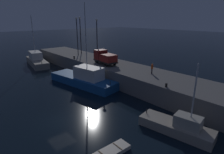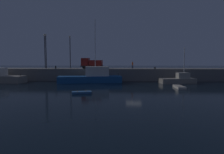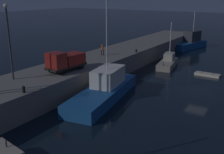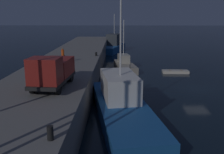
{
  "view_description": "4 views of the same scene",
  "coord_description": "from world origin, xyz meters",
  "px_view_note": "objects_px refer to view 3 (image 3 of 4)",
  "views": [
    {
      "loc": [
        17.52,
        -7.68,
        10.8
      ],
      "look_at": [
        -3.76,
        10.78,
        1.98
      ],
      "focal_mm": 30.31,
      "sensor_mm": 36.0,
      "label": 1
    },
    {
      "loc": [
        -2.3,
        -31.43,
        4.44
      ],
      "look_at": [
        -3.92,
        8.81,
        1.13
      ],
      "focal_mm": 31.0,
      "sensor_mm": 36.0,
      "label": 2
    },
    {
      "loc": [
        -32.47,
        -8.18,
        11.52
      ],
      "look_at": [
        -3.6,
        10.35,
        1.09
      ],
      "focal_mm": 43.66,
      "sensor_mm": 36.0,
      "label": 3
    },
    {
      "loc": [
        -26.45,
        8.85,
        7.93
      ],
      "look_at": [
        -1.36,
        9.38,
        1.62
      ],
      "focal_mm": 40.17,
      "sensor_mm": 36.0,
      "label": 4
    }
  ],
  "objects_px": {
    "fishing_trawler_red": "(168,62)",
    "dinghy_orange_near": "(207,75)",
    "fishing_boat_blue": "(105,89)",
    "bollard_west": "(136,51)",
    "utility_truck": "(65,61)",
    "dockworker": "(102,49)",
    "lamp_post_central": "(9,37)",
    "bollard_central": "(24,89)",
    "fishing_boat_orange": "(190,42)"
  },
  "relations": [
    {
      "from": "fishing_boat_orange",
      "to": "bollard_central",
      "type": "height_order",
      "value": "fishing_boat_orange"
    },
    {
      "from": "fishing_trawler_red",
      "to": "dinghy_orange_near",
      "type": "height_order",
      "value": "fishing_trawler_red"
    },
    {
      "from": "fishing_boat_blue",
      "to": "bollard_west",
      "type": "bearing_deg",
      "value": 12.86
    },
    {
      "from": "fishing_trawler_red",
      "to": "lamp_post_central",
      "type": "height_order",
      "value": "lamp_post_central"
    },
    {
      "from": "bollard_west",
      "to": "dockworker",
      "type": "bearing_deg",
      "value": 145.32
    },
    {
      "from": "utility_truck",
      "to": "bollard_west",
      "type": "xyz_separation_m",
      "value": [
        14.4,
        -1.96,
        -1.01
      ]
    },
    {
      "from": "fishing_boat_orange",
      "to": "bollard_west",
      "type": "bearing_deg",
      "value": 175.5
    },
    {
      "from": "dinghy_orange_near",
      "to": "dockworker",
      "type": "relative_size",
      "value": 2.14
    },
    {
      "from": "dockworker",
      "to": "dinghy_orange_near",
      "type": "bearing_deg",
      "value": -64.14
    },
    {
      "from": "fishing_boat_blue",
      "to": "fishing_boat_orange",
      "type": "xyz_separation_m",
      "value": [
        35.86,
        1.34,
        0.16
      ]
    },
    {
      "from": "bollard_central",
      "to": "lamp_post_central",
      "type": "bearing_deg",
      "value": 62.75
    },
    {
      "from": "utility_truck",
      "to": "fishing_boat_orange",
      "type": "bearing_deg",
      "value": -5.79
    },
    {
      "from": "dinghy_orange_near",
      "to": "bollard_west",
      "type": "bearing_deg",
      "value": 100.99
    },
    {
      "from": "fishing_boat_orange",
      "to": "bollard_central",
      "type": "relative_size",
      "value": 16.13
    },
    {
      "from": "fishing_trawler_red",
      "to": "lamp_post_central",
      "type": "xyz_separation_m",
      "value": [
        -24.11,
        8.29,
        6.62
      ]
    },
    {
      "from": "bollard_west",
      "to": "fishing_boat_orange",
      "type": "bearing_deg",
      "value": -4.5
    },
    {
      "from": "fishing_boat_blue",
      "to": "fishing_boat_orange",
      "type": "height_order",
      "value": "fishing_boat_blue"
    },
    {
      "from": "fishing_boat_blue",
      "to": "fishing_boat_orange",
      "type": "distance_m",
      "value": 35.89
    },
    {
      "from": "fishing_boat_blue",
      "to": "dockworker",
      "type": "height_order",
      "value": "fishing_boat_blue"
    },
    {
      "from": "lamp_post_central",
      "to": "bollard_west",
      "type": "bearing_deg",
      "value": -12.54
    },
    {
      "from": "lamp_post_central",
      "to": "bollard_central",
      "type": "bearing_deg",
      "value": -117.25
    },
    {
      "from": "bollard_central",
      "to": "fishing_boat_blue",
      "type": "bearing_deg",
      "value": -20.28
    },
    {
      "from": "dockworker",
      "to": "fishing_boat_blue",
      "type": "bearing_deg",
      "value": -144.23
    },
    {
      "from": "dinghy_orange_near",
      "to": "bollard_central",
      "type": "distance_m",
      "value": 26.83
    },
    {
      "from": "utility_truck",
      "to": "bollard_west",
      "type": "bearing_deg",
      "value": -7.77
    },
    {
      "from": "bollard_central",
      "to": "dinghy_orange_near",
      "type": "bearing_deg",
      "value": -24.15
    },
    {
      "from": "fishing_trawler_red",
      "to": "dinghy_orange_near",
      "type": "xyz_separation_m",
      "value": [
        -2.0,
        -6.97,
        -0.54
      ]
    },
    {
      "from": "fishing_boat_blue",
      "to": "bollard_west",
      "type": "relative_size",
      "value": 27.99
    },
    {
      "from": "fishing_boat_orange",
      "to": "utility_truck",
      "type": "relative_size",
      "value": 1.97
    },
    {
      "from": "lamp_post_central",
      "to": "bollard_west",
      "type": "distance_m",
      "value": 20.97
    },
    {
      "from": "dockworker",
      "to": "bollard_west",
      "type": "height_order",
      "value": "dockworker"
    },
    {
      "from": "dockworker",
      "to": "fishing_trawler_red",
      "type": "bearing_deg",
      "value": -38.83
    },
    {
      "from": "bollard_central",
      "to": "fishing_boat_orange",
      "type": "bearing_deg",
      "value": -2.4
    },
    {
      "from": "fishing_boat_blue",
      "to": "bollard_central",
      "type": "bearing_deg",
      "value": 159.72
    },
    {
      "from": "fishing_boat_blue",
      "to": "utility_truck",
      "type": "bearing_deg",
      "value": 99.27
    },
    {
      "from": "dinghy_orange_near",
      "to": "utility_truck",
      "type": "relative_size",
      "value": 0.69
    },
    {
      "from": "bollard_west",
      "to": "bollard_central",
      "type": "xyz_separation_m",
      "value": [
        -22.25,
        0.11,
        0.08
      ]
    },
    {
      "from": "utility_truck",
      "to": "bollard_central",
      "type": "relative_size",
      "value": 8.19
    },
    {
      "from": "fishing_boat_blue",
      "to": "dockworker",
      "type": "bearing_deg",
      "value": 35.77
    },
    {
      "from": "utility_truck",
      "to": "dockworker",
      "type": "distance_m",
      "value": 9.76
    },
    {
      "from": "fishing_boat_blue",
      "to": "lamp_post_central",
      "type": "relative_size",
      "value": 1.69
    },
    {
      "from": "lamp_post_central",
      "to": "bollard_central",
      "type": "xyz_separation_m",
      "value": [
        -2.24,
        -4.34,
        -4.32
      ]
    },
    {
      "from": "fishing_trawler_red",
      "to": "fishing_boat_orange",
      "type": "xyz_separation_m",
      "value": [
        18.19,
        2.08,
        0.58
      ]
    },
    {
      "from": "lamp_post_central",
      "to": "dockworker",
      "type": "xyz_separation_m",
      "value": [
        15.28,
        -1.18,
        -3.68
      ]
    },
    {
      "from": "dinghy_orange_near",
      "to": "lamp_post_central",
      "type": "relative_size",
      "value": 0.45
    },
    {
      "from": "fishing_boat_blue",
      "to": "fishing_trawler_red",
      "type": "bearing_deg",
      "value": -2.39
    },
    {
      "from": "bollard_west",
      "to": "bollard_central",
      "type": "bearing_deg",
      "value": 179.72
    },
    {
      "from": "fishing_boat_blue",
      "to": "utility_truck",
      "type": "height_order",
      "value": "fishing_boat_blue"
    },
    {
      "from": "fishing_boat_orange",
      "to": "lamp_post_central",
      "type": "xyz_separation_m",
      "value": [
        -42.3,
        6.21,
        6.03
      ]
    },
    {
      "from": "utility_truck",
      "to": "bollard_central",
      "type": "distance_m",
      "value": 8.12
    }
  ]
}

